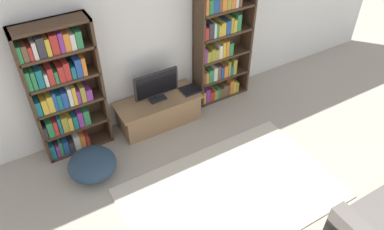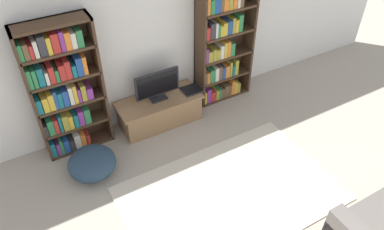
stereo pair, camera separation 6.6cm
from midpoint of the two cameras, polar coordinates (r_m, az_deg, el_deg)
wall_back at (r=5.26m, az=-6.59°, el=12.16°), size 8.80×0.06×2.60m
bookshelf_left at (r=4.98m, az=-19.48°, el=3.46°), size 0.90×0.30×1.87m
bookshelf_right at (r=5.74m, az=3.90°, el=10.47°), size 0.90×0.30×1.87m
tv_stand at (r=5.57m, az=-5.42°, el=0.61°), size 1.25×0.52×0.43m
television at (r=5.31m, az=-5.79°, el=4.47°), size 0.66×0.16×0.45m
laptop at (r=5.59m, az=-0.57°, el=3.87°), size 0.29×0.25×0.03m
area_rug at (r=4.75m, az=5.56°, el=-11.78°), size 2.59×1.65×0.02m
beanbag_ottoman at (r=4.99m, az=-15.33°, el=-7.28°), size 0.61×0.61×0.35m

